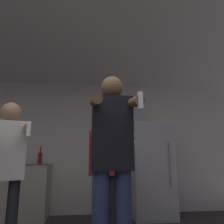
{
  "coord_description": "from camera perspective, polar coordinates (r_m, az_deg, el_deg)",
  "views": [
    {
      "loc": [
        0.3,
        -1.04,
        0.98
      ],
      "look_at": [
        0.54,
        0.94,
        1.43
      ],
      "focal_mm": 35.0,
      "sensor_mm": 36.0,
      "label": 1
    }
  ],
  "objects": [
    {
      "name": "counter",
      "position": [
        4.29,
        -24.4,
        -18.47
      ],
      "size": [
        1.21,
        0.62,
        0.92
      ],
      "color": "#BCB29E",
      "rests_on": "ground_plane"
    },
    {
      "name": "wall_back",
      "position": [
        4.43,
        -10.9,
        -8.53
      ],
      "size": [
        7.0,
        0.06,
        2.55
      ],
      "color": "silver",
      "rests_on": "ground_plane"
    },
    {
      "name": "bottle_dark_rum",
      "position": [
        4.21,
        -18.29,
        -11.27
      ],
      "size": [
        0.08,
        0.08,
        0.31
      ],
      "color": "maroon",
      "rests_on": "counter"
    },
    {
      "name": "person_spectator_back",
      "position": [
        2.98,
        -1.75,
        -13.67
      ],
      "size": [
        0.58,
        0.63,
        1.59
      ],
      "color": "black",
      "rests_on": "ground_plane"
    },
    {
      "name": "person_man_side",
      "position": [
        2.51,
        -25.94,
        -11.44
      ],
      "size": [
        0.53,
        0.56,
        1.6
      ],
      "color": "black",
      "rests_on": "ground_plane"
    },
    {
      "name": "ceiling_slab",
      "position": [
        3.16,
        -12.0,
        18.0
      ],
      "size": [
        7.0,
        3.86,
        0.05
      ],
      "color": "silver",
      "rests_on": "wall_back"
    },
    {
      "name": "bottle_red_label",
      "position": [
        4.33,
        -24.69,
        -10.92
      ],
      "size": [
        0.06,
        0.06,
        0.27
      ],
      "color": "silver",
      "rests_on": "counter"
    },
    {
      "name": "refrigerator",
      "position": [
        4.2,
        9.99,
        -14.49
      ],
      "size": [
        0.72,
        0.76,
        1.65
      ],
      "color": "silver",
      "rests_on": "ground_plane"
    },
    {
      "name": "person_woman_foreground",
      "position": [
        1.99,
        0.05,
        -12.55
      ],
      "size": [
        0.44,
        0.47,
        1.78
      ],
      "color": "navy",
      "rests_on": "ground_plane"
    }
  ]
}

